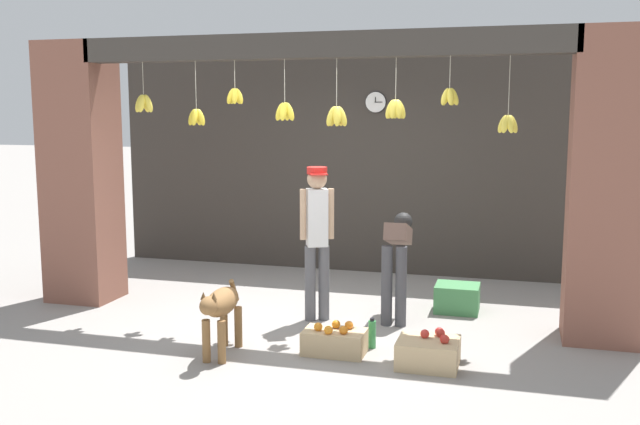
{
  "coord_description": "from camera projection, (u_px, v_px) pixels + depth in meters",
  "views": [
    {
      "loc": [
        1.93,
        -6.52,
        2.11
      ],
      "look_at": [
        0.0,
        0.37,
        1.08
      ],
      "focal_mm": 40.0,
      "sensor_mm": 36.0,
      "label": 1
    }
  ],
  "objects": [
    {
      "name": "shop_pillar_right",
      "position": [
        609.0,
        188.0,
        6.39
      ],
      "size": [
        0.7,
        0.6,
        2.83
      ],
      "primitive_type": "cube",
      "color": "brown",
      "rests_on": "ground_plane"
    },
    {
      "name": "fruit_crate_apples",
      "position": [
        429.0,
        352.0,
        5.9
      ],
      "size": [
        0.5,
        0.44,
        0.3
      ],
      "color": "tan",
      "rests_on": "ground_plane"
    },
    {
      "name": "produce_box_green",
      "position": [
        457.0,
        298.0,
        7.5
      ],
      "size": [
        0.45,
        0.4,
        0.29
      ],
      "primitive_type": "cube",
      "color": "#42844C",
      "rests_on": "ground_plane"
    },
    {
      "name": "shop_back_wall",
      "position": [
        365.0,
        164.0,
        9.23
      ],
      "size": [
        6.73,
        0.12,
        2.83
      ],
      "primitive_type": "cube",
      "color": "#38332D",
      "rests_on": "ground_plane"
    },
    {
      "name": "wall_clock",
      "position": [
        376.0,
        102.0,
        9.01
      ],
      "size": [
        0.27,
        0.03,
        0.27
      ],
      "color": "black"
    },
    {
      "name": "dog",
      "position": [
        221.0,
        307.0,
        6.11
      ],
      "size": [
        0.26,
        0.82,
        0.63
      ],
      "rotation": [
        0.0,
        0.0,
        -1.51
      ],
      "color": "olive",
      "rests_on": "ground_plane"
    },
    {
      "name": "storefront_awning",
      "position": [
        314.0,
        53.0,
        6.76
      ],
      "size": [
        4.83,
        0.3,
        0.94
      ],
      "color": "#3D3833"
    },
    {
      "name": "water_bottle",
      "position": [
        372.0,
        334.0,
        6.35
      ],
      "size": [
        0.07,
        0.07,
        0.27
      ],
      "color": "#38934C",
      "rests_on": "ground_plane"
    },
    {
      "name": "worker_stooping",
      "position": [
        397.0,
        253.0,
        7.14
      ],
      "size": [
        0.25,
        0.79,
        1.04
      ],
      "rotation": [
        0.0,
        0.0,
        0.03
      ],
      "color": "#424247",
      "rests_on": "ground_plane"
    },
    {
      "name": "shopkeeper",
      "position": [
        317.0,
        232.0,
        7.09
      ],
      "size": [
        0.32,
        0.29,
        1.55
      ],
      "rotation": [
        0.0,
        0.0,
        3.58
      ],
      "color": "#56565B",
      "rests_on": "ground_plane"
    },
    {
      "name": "shop_pillar_left",
      "position": [
        81.0,
        173.0,
        7.84
      ],
      "size": [
        0.7,
        0.6,
        2.83
      ],
      "primitive_type": "cube",
      "color": "brown",
      "rests_on": "ground_plane"
    },
    {
      "name": "fruit_crate_oranges",
      "position": [
        335.0,
        341.0,
        6.2
      ],
      "size": [
        0.54,
        0.32,
        0.28
      ],
      "color": "tan",
      "rests_on": "ground_plane"
    },
    {
      "name": "ground_plane",
      "position": [
        310.0,
        325.0,
        7.03
      ],
      "size": [
        60.0,
        60.0,
        0.0
      ],
      "primitive_type": "plane",
      "color": "gray"
    }
  ]
}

